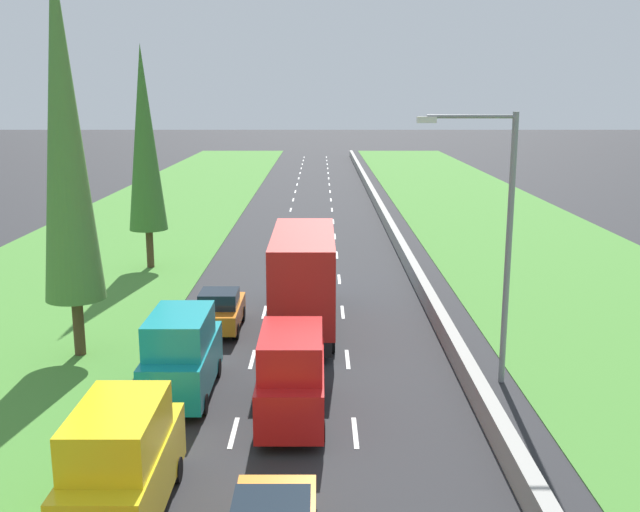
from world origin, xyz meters
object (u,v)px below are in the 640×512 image
at_px(teal_van_left_lane, 180,355).
at_px(yellow_van_left_lane, 121,462).
at_px(poplar_tree_second, 62,129).
at_px(poplar_tree_third, 143,139).
at_px(orange_hatchback_left_lane, 219,310).
at_px(street_light_mast, 497,230).
at_px(red_van_centre_lane, 290,376).
at_px(red_box_truck_centre_lane, 302,277).

bearing_deg(teal_van_left_lane, yellow_van_left_lane, -90.45).
distance_m(poplar_tree_second, poplar_tree_third, 14.27).
relative_size(orange_hatchback_left_lane, street_light_mast, 0.43).
height_order(red_van_centre_lane, street_light_mast, street_light_mast).
relative_size(orange_hatchback_left_lane, poplar_tree_third, 0.32).
height_order(teal_van_left_lane, poplar_tree_third, poplar_tree_third).
distance_m(red_van_centre_lane, street_light_mast, 8.22).
relative_size(teal_van_left_lane, red_van_centre_lane, 1.00).
distance_m(teal_van_left_lane, poplar_tree_second, 9.12).
bearing_deg(red_box_truck_centre_lane, orange_hatchback_left_lane, -174.59).
relative_size(poplar_tree_second, poplar_tree_third, 1.20).
xyz_separation_m(red_van_centre_lane, poplar_tree_second, (-8.12, 5.58, 6.96)).
height_order(yellow_van_left_lane, red_van_centre_lane, same).
bearing_deg(street_light_mast, red_van_centre_lane, -155.84).
bearing_deg(yellow_van_left_lane, red_box_truck_centre_lane, 74.93).
bearing_deg(teal_van_left_lane, poplar_tree_second, 140.33).
bearing_deg(red_van_centre_lane, red_box_truck_centre_lane, 88.90).
distance_m(red_box_truck_centre_lane, street_light_mast, 9.30).
distance_m(red_box_truck_centre_lane, poplar_tree_third, 14.88).
bearing_deg(red_box_truck_centre_lane, poplar_tree_second, -158.03).
height_order(red_box_truck_centre_lane, poplar_tree_second, poplar_tree_second).
bearing_deg(orange_hatchback_left_lane, red_van_centre_lane, -69.14).
xyz_separation_m(teal_van_left_lane, street_light_mast, (10.22, 1.16, 3.83)).
relative_size(yellow_van_left_lane, poplar_tree_second, 0.34).
distance_m(poplar_tree_second, street_light_mast, 15.30).
relative_size(red_van_centre_lane, poplar_tree_third, 0.40).
bearing_deg(yellow_van_left_lane, red_van_centre_lane, 55.11).
xyz_separation_m(orange_hatchback_left_lane, poplar_tree_second, (-4.84, -3.02, 7.52)).
xyz_separation_m(red_box_truck_centre_lane, orange_hatchback_left_lane, (-3.45, -0.33, -1.35)).
bearing_deg(orange_hatchback_left_lane, poplar_tree_third, 115.85).
relative_size(red_box_truck_centre_lane, poplar_tree_second, 0.64).
relative_size(red_box_truck_centre_lane, poplar_tree_third, 0.77).
distance_m(orange_hatchback_left_lane, street_light_mast, 12.21).
bearing_deg(orange_hatchback_left_lane, teal_van_left_lane, -92.59).
bearing_deg(poplar_tree_second, poplar_tree_third, 92.32).
bearing_deg(poplar_tree_third, red_box_truck_centre_lane, -50.77).
xyz_separation_m(poplar_tree_second, poplar_tree_third, (-0.58, 14.21, -1.20)).
bearing_deg(teal_van_left_lane, orange_hatchback_left_lane, 87.41).
relative_size(teal_van_left_lane, street_light_mast, 0.54).
xyz_separation_m(red_box_truck_centre_lane, street_light_mast, (6.46, -5.95, 3.05)).
bearing_deg(poplar_tree_second, orange_hatchback_left_lane, 31.93).
bearing_deg(street_light_mast, yellow_van_left_lane, -141.42).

